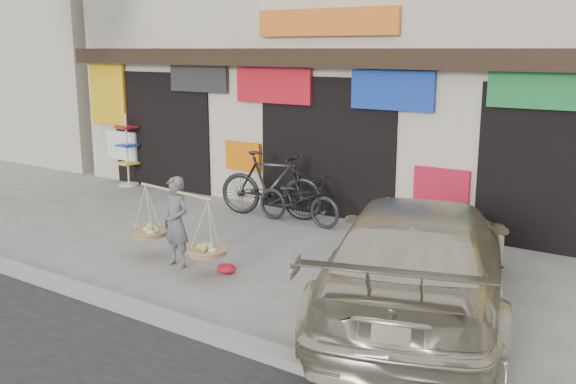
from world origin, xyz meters
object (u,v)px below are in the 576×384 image
Objects in this scene: bike_1 at (271,185)px; suv at (419,258)px; bike_2 at (298,199)px; display_rack at (128,157)px; street_vendor at (176,226)px.

suv is (4.28, -2.80, 0.09)m from bike_1.
bike_2 is at bearing -110.80° from bike_1.
display_rack reaches higher than bike_2.
bike_1 is at bearing 81.87° from bike_2.
suv is (3.72, 0.37, 0.11)m from street_vendor.
display_rack is (-8.85, 3.24, -0.04)m from suv.
street_vendor is 0.35× the size of suv.
bike_1 is at bearing -50.88° from suv.
suv reaches higher than street_vendor.
bike_1 is 1.24× the size of display_rack.
display_rack is at bearing -37.81° from suv.
street_vendor is 1.12× the size of display_rack.
street_vendor is at bearing 177.55° from bike_1.
display_rack reaches higher than street_vendor.
street_vendor is 0.91× the size of bike_1.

